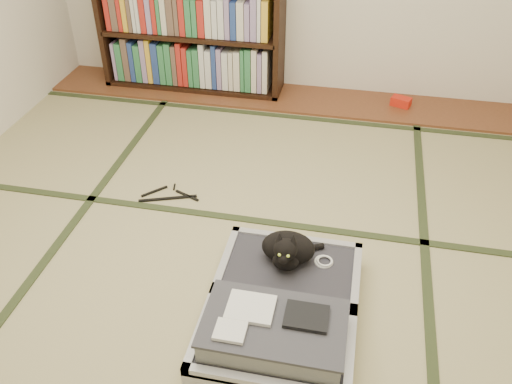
# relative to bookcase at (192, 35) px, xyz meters

# --- Properties ---
(floor) EXTENTS (4.50, 4.50, 0.00)m
(floor) POSITION_rel_bookcase_xyz_m (0.84, -2.07, -0.45)
(floor) COLOR tan
(floor) RESTS_ON ground
(wood_strip) EXTENTS (4.00, 0.50, 0.02)m
(wood_strip) POSITION_rel_bookcase_xyz_m (0.84, -0.07, -0.44)
(wood_strip) COLOR brown
(wood_strip) RESTS_ON ground
(red_item) EXTENTS (0.17, 0.14, 0.07)m
(red_item) POSITION_rel_bookcase_xyz_m (1.71, -0.04, -0.40)
(red_item) COLOR red
(red_item) RESTS_ON wood_strip
(tatami_borders) EXTENTS (4.00, 4.50, 0.01)m
(tatami_borders) POSITION_rel_bookcase_xyz_m (0.84, -1.57, -0.45)
(tatami_borders) COLOR #2D381E
(tatami_borders) RESTS_ON ground
(bookcase) EXTENTS (1.48, 0.34, 0.95)m
(bookcase) POSITION_rel_bookcase_xyz_m (0.00, 0.00, 0.00)
(bookcase) COLOR black
(bookcase) RESTS_ON wood_strip
(suitcase) EXTENTS (0.69, 0.92, 0.27)m
(suitcase) POSITION_rel_bookcase_xyz_m (1.15, -2.41, -0.36)
(suitcase) COLOR #A9A9AE
(suitcase) RESTS_ON floor
(cat) EXTENTS (0.31, 0.31, 0.25)m
(cat) POSITION_rel_bookcase_xyz_m (1.13, -2.12, -0.23)
(cat) COLOR black
(cat) RESTS_ON suitcase
(cable_coil) EXTENTS (0.10, 0.10, 0.02)m
(cable_coil) POSITION_rel_bookcase_xyz_m (1.31, -2.08, -0.31)
(cable_coil) COLOR white
(cable_coil) RESTS_ON suitcase
(hanger) EXTENTS (0.37, 0.23, 0.01)m
(hanger) POSITION_rel_bookcase_xyz_m (0.30, -1.54, -0.44)
(hanger) COLOR black
(hanger) RESTS_ON floor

